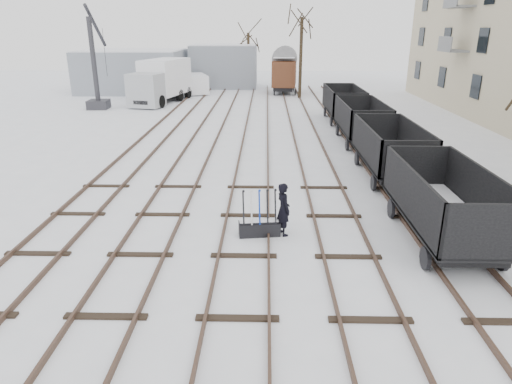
% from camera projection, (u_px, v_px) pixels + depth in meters
% --- Properties ---
extents(ground, '(120.00, 120.00, 0.00)m').
position_uv_depth(ground, '(244.00, 257.00, 13.14)').
color(ground, white).
rests_on(ground, ground).
extents(tracks, '(13.90, 52.00, 0.16)m').
position_uv_depth(tracks, '(255.00, 142.00, 25.97)').
color(tracks, black).
rests_on(tracks, ground).
extents(shed_left, '(10.00, 8.00, 4.10)m').
position_uv_depth(shed_left, '(133.00, 71.00, 46.55)').
color(shed_left, gray).
rests_on(shed_left, ground).
extents(shed_right, '(7.00, 6.00, 4.50)m').
position_uv_depth(shed_right, '(225.00, 66.00, 50.06)').
color(shed_right, gray).
rests_on(shed_right, ground).
extents(ground_frame, '(1.34, 0.59, 1.49)m').
position_uv_depth(ground_frame, '(259.00, 227.00, 14.39)').
color(ground_frame, black).
rests_on(ground_frame, ground).
extents(worker, '(0.63, 0.74, 1.72)m').
position_uv_depth(worker, '(283.00, 209.00, 14.28)').
color(worker, black).
rests_on(worker, ground).
extents(freight_wagon_a, '(2.26, 5.65, 2.31)m').
position_uv_depth(freight_wagon_a, '(442.00, 214.00, 13.84)').
color(freight_wagon_a, black).
rests_on(freight_wagon_a, ground).
extents(freight_wagon_b, '(2.26, 5.65, 2.31)m').
position_uv_depth(freight_wagon_b, '(389.00, 157.00, 19.86)').
color(freight_wagon_b, black).
rests_on(freight_wagon_b, ground).
extents(freight_wagon_c, '(2.26, 5.65, 2.31)m').
position_uv_depth(freight_wagon_c, '(361.00, 127.00, 25.88)').
color(freight_wagon_c, black).
rests_on(freight_wagon_c, ground).
extents(freight_wagon_d, '(2.26, 5.65, 2.31)m').
position_uv_depth(freight_wagon_d, '(343.00, 108.00, 31.89)').
color(freight_wagon_d, black).
rests_on(freight_wagon_d, ground).
extents(box_van_wagon, '(2.83, 4.81, 3.53)m').
position_uv_depth(box_van_wagon, '(284.00, 72.00, 44.96)').
color(box_van_wagon, black).
rests_on(box_van_wagon, ground).
extents(lorry, '(3.83, 8.31, 3.62)m').
position_uv_depth(lorry, '(161.00, 81.00, 39.33)').
color(lorry, black).
rests_on(lorry, ground).
extents(panel_van, '(2.98, 4.56, 1.86)m').
position_uv_depth(panel_van, '(196.00, 84.00, 45.18)').
color(panel_van, white).
rests_on(panel_van, ground).
extents(crane, '(1.67, 4.64, 7.91)m').
position_uv_depth(crane, '(97.00, 82.00, 36.43)').
color(crane, '#2E2E33').
rests_on(crane, ground).
extents(tree_far_left, '(0.30, 0.30, 5.67)m').
position_uv_depth(tree_far_left, '(248.00, 60.00, 50.08)').
color(tree_far_left, black).
rests_on(tree_far_left, ground).
extents(tree_far_right, '(0.30, 0.30, 7.08)m').
position_uv_depth(tree_far_right, '(301.00, 59.00, 41.42)').
color(tree_far_right, black).
rests_on(tree_far_right, ground).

